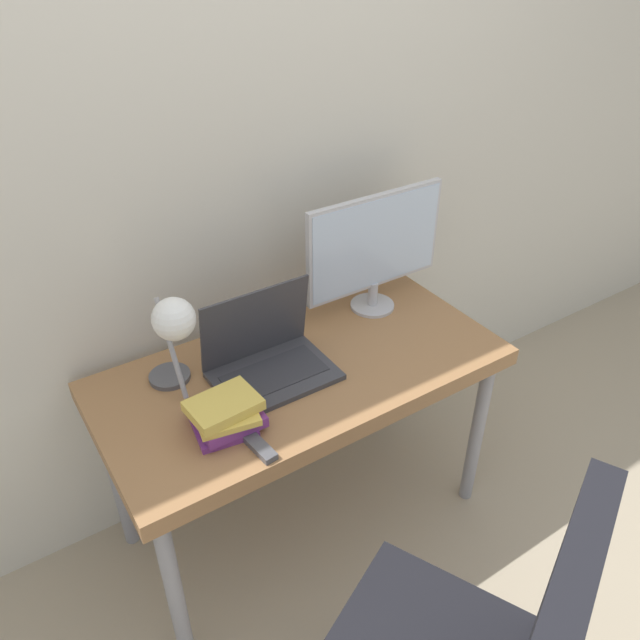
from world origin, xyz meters
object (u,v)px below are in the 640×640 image
object	(u,v)px
book_stack	(225,414)
desk_lamp	(173,328)
monitor	(375,247)
laptop	(268,358)

from	to	relation	value
book_stack	desk_lamp	bearing A→B (deg)	106.09
monitor	book_stack	xyz separation A→B (m)	(-0.74, -0.28, -0.20)
monitor	book_stack	size ratio (longest dim) A/B	2.55
laptop	desk_lamp	size ratio (longest dim) A/B	1.03
book_stack	monitor	bearing A→B (deg)	21.00
monitor	desk_lamp	distance (m)	0.80
laptop	book_stack	distance (m)	0.27
desk_lamp	book_stack	bearing A→B (deg)	-73.91
laptop	desk_lamp	distance (m)	0.35
laptop	monitor	xyz separation A→B (m)	(0.51, 0.13, 0.19)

